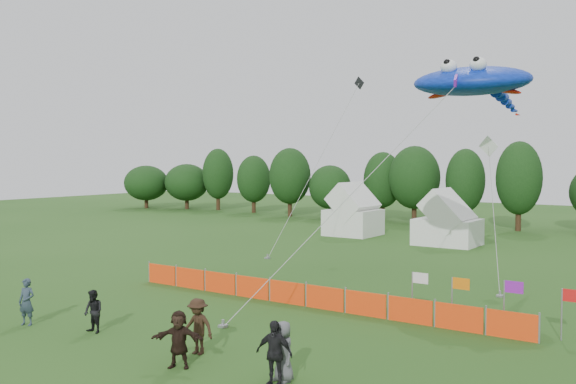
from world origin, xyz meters
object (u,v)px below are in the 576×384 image
Objects in this scene: spectator_c at (198,326)px; spectator_e at (283,351)px; barrier_fence at (305,295)px; stingray_kite at (475,82)px; spectator_a at (27,302)px; spectator_f at (179,339)px; spectator_d at (274,353)px; tent_right at (447,224)px; tent_left at (353,214)px; spectator_b at (93,312)px.

spectator_e is at bearing -12.01° from spectator_c.
barrier_fence is 0.95× the size of stingray_kite.
stingray_kite is at bearing 61.97° from barrier_fence.
spectator_c reaches higher than spectator_a.
spectator_a is at bearing 150.53° from spectator_f.
spectator_d is at bearing -18.98° from spectator_c.
stingray_kite is at bearing 79.95° from spectator_d.
barrier_fence is 10.53× the size of spectator_c.
spectator_a is 11.98m from spectator_e.
spectator_d reaches higher than barrier_fence.
tent_right is at bearing 91.06° from spectator_c.
tent_left is at bearing 134.86° from stingray_kite.
spectator_a is 8.58m from spectator_f.
spectator_d is (3.90, -0.99, 0.02)m from spectator_c.
spectator_f is at bearing -21.97° from spectator_a.
tent_right is 0.23× the size of barrier_fence.
spectator_e is (15.90, -32.83, -0.92)m from tent_left.
tent_left reaches higher than tent_right.
tent_left is at bearing 136.96° from spectator_e.
barrier_fence is at bearing 70.64° from spectator_f.
spectator_b is at bearing -5.87° from spectator_a.
spectator_a reaches higher than barrier_fence.
spectator_d is (15.93, -33.32, -0.86)m from tent_left.
spectator_c is 0.98× the size of spectator_d.
barrier_fence is 13.91m from stingray_kite.
tent_left reaches higher than spectator_a.
spectator_d reaches higher than spectator_e.
spectator_c is at bearing -84.24° from tent_right.
tent_left reaches higher than spectator_f.
spectator_b is 8.89m from spectator_e.
barrier_fence is at bearing 66.25° from spectator_b.
stingray_kite is (3.26, 17.87, 9.50)m from spectator_f.
tent_right is (8.91, -1.38, -0.18)m from tent_left.
tent_left is 2.26× the size of spectator_f.
barrier_fence is 9.61m from spectator_e.
spectator_b is at bearing 165.04° from spectator_d.
spectator_d is at bearing -21.08° from spectator_f.
spectator_c is at bearing -166.19° from spectator_e.
spectator_c is (5.02, 0.31, 0.13)m from spectator_b.
spectator_e is at bearing -77.47° from tent_right.
spectator_b reaches higher than barrier_fence.
tent_left is 2.52× the size of spectator_b.
tent_left is at bearing 105.71° from spectator_c.
spectator_e is (3.87, -0.50, -0.05)m from spectator_c.
tent_right is at bearing 123.65° from spectator_e.
barrier_fence is at bearing -65.44° from tent_left.
spectator_f is (1.33, -9.25, 0.41)m from barrier_fence.
spectator_a is at bearing -83.28° from tent_left.
barrier_fence is (11.18, -24.46, -1.32)m from tent_left.
spectator_c is at bearing -102.76° from stingray_kite.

